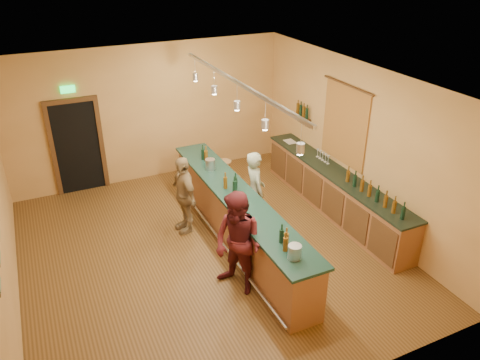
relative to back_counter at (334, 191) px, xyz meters
name	(u,v)px	position (x,y,z in m)	size (l,w,h in m)	color
floor	(207,250)	(-2.97, -0.18, -0.49)	(7.00, 7.00, 0.00)	#533517
ceiling	(200,83)	(-2.97, -0.18, 2.71)	(6.50, 7.00, 0.02)	silver
wall_back	(149,114)	(-2.97, 3.32, 1.11)	(6.50, 0.02, 3.20)	#B68444
wall_front	(316,300)	(-2.97, -3.68, 1.11)	(6.50, 0.02, 3.20)	#B68444
wall_right	(356,143)	(0.28, -0.18, 1.11)	(0.02, 7.00, 3.20)	#B68444
doorway	(77,145)	(-4.67, 3.30, 0.64)	(1.15, 0.09, 2.48)	black
tapestry	(345,125)	(0.26, 0.22, 1.36)	(0.03, 1.40, 1.60)	maroon
bottle_shelf	(302,112)	(0.20, 1.72, 1.18)	(0.17, 0.55, 0.54)	#4D2917
back_counter	(334,191)	(0.00, 0.00, 0.00)	(0.60, 4.55, 1.27)	brown
tasting_bar	(237,215)	(-2.33, -0.18, 0.12)	(0.73, 5.10, 1.38)	brown
pendant_track	(237,91)	(-2.33, -0.18, 2.50)	(0.11, 4.60, 0.50)	silver
bartender	(255,191)	(-1.78, 0.19, 0.33)	(0.60, 0.39, 1.64)	gray
customer_a	(238,244)	(-2.88, -1.40, 0.41)	(0.87, 0.68, 1.78)	#59191E
customer_b	(184,195)	(-3.08, 0.68, 0.31)	(0.93, 0.39, 1.59)	#997A51
bar_stool	(224,167)	(-1.65, 2.02, 0.04)	(0.33, 0.33, 0.67)	#976A44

